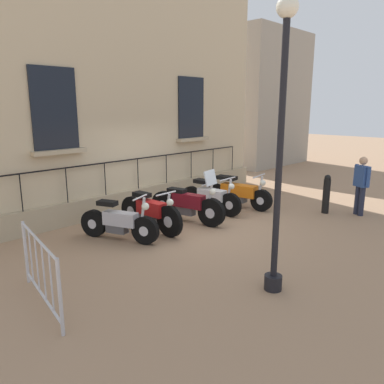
% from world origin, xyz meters
% --- Properties ---
extents(ground_plane, '(60.00, 60.00, 0.00)m').
position_xyz_m(ground_plane, '(0.00, 0.00, 0.00)').
color(ground_plane, '#9E7A5B').
extents(building_facade, '(0.82, 10.27, 6.84)m').
position_xyz_m(building_facade, '(-2.52, 0.00, 3.33)').
color(building_facade, '#C6B28E').
rests_on(building_facade, ground_plane).
extents(motorcycle_silver, '(1.82, 0.87, 1.02)m').
position_xyz_m(motorcycle_silver, '(-0.37, -1.93, 0.39)').
color(motorcycle_silver, black).
rests_on(motorcycle_silver, ground_plane).
extents(motorcycle_red, '(1.99, 0.59, 0.99)m').
position_xyz_m(motorcycle_red, '(-0.36, -1.07, 0.44)').
color(motorcycle_red, black).
rests_on(motorcycle_red, ground_plane).
extents(motorcycle_maroon, '(2.10, 0.66, 1.37)m').
position_xyz_m(motorcycle_maroon, '(-0.21, 0.02, 0.44)').
color(motorcycle_maroon, black).
rests_on(motorcycle_maroon, ground_plane).
extents(motorcycle_white, '(1.95, 0.68, 1.02)m').
position_xyz_m(motorcycle_white, '(-0.36, 1.08, 0.42)').
color(motorcycle_white, black).
rests_on(motorcycle_white, ground_plane).
extents(motorcycle_orange, '(2.09, 0.73, 1.00)m').
position_xyz_m(motorcycle_orange, '(-0.15, 2.01, 0.41)').
color(motorcycle_orange, black).
rests_on(motorcycle_orange, ground_plane).
extents(lamppost, '(0.31, 0.31, 4.31)m').
position_xyz_m(lamppost, '(3.25, -1.61, 2.32)').
color(lamppost, black).
rests_on(lamppost, ground_plane).
extents(crowd_barrier, '(1.84, 0.40, 1.05)m').
position_xyz_m(crowd_barrier, '(1.07, -4.34, 0.56)').
color(crowd_barrier, '#B7B7BF').
rests_on(crowd_barrier, ground_plane).
extents(bollard, '(0.19, 0.19, 1.05)m').
position_xyz_m(bollard, '(1.94, 3.17, 0.53)').
color(bollard, black).
rests_on(bollard, ground_plane).
extents(pedestrian_standing, '(0.47, 0.37, 1.56)m').
position_xyz_m(pedestrian_standing, '(2.67, 3.60, 0.87)').
color(pedestrian_standing, '#23283D').
rests_on(pedestrian_standing, ground_plane).
extents(distant_building, '(4.38, 4.73, 6.25)m').
position_xyz_m(distant_building, '(-5.22, 9.59, 3.12)').
color(distant_building, '#9E9384').
rests_on(distant_building, ground_plane).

